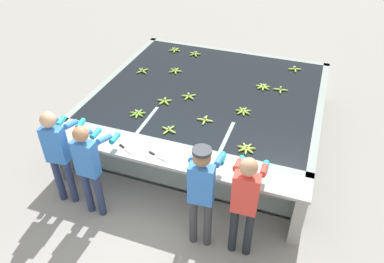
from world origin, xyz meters
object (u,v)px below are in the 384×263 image
Objects in this scene: banana_bunch_floating_7 at (281,90)px; knife_1 at (125,148)px; worker_2 at (202,188)px; banana_bunch_floating_4 at (137,113)px; worker_1 at (89,163)px; banana_bunch_floating_11 at (295,69)px; banana_bunch_floating_1 at (205,120)px; banana_bunch_floating_6 at (189,96)px; banana_bunch_floating_5 at (243,111)px; banana_bunch_floating_12 at (263,87)px; banana_bunch_floating_13 at (246,148)px; knife_0 at (155,155)px; banana_bunch_floating_8 at (175,50)px; banana_bunch_floating_3 at (142,71)px; banana_bunch_floating_2 at (169,130)px; banana_bunch_ledge_0 at (242,168)px; banana_bunch_floating_9 at (175,71)px; worker_0 at (58,150)px; worker_3 at (245,198)px; banana_bunch_floating_10 at (165,101)px.

banana_bunch_floating_7 is 3.13m from knife_1.
worker_2 reaches higher than banana_bunch_floating_7.
banana_bunch_floating_4 reaches higher than knife_1.
banana_bunch_floating_11 is at bearing 59.21° from worker_1.
banana_bunch_floating_6 is (-0.50, 0.61, -0.00)m from banana_bunch_floating_1.
banana_bunch_floating_5 and banana_bunch_floating_12 have the same top height.
banana_bunch_floating_13 is 0.82× the size of knife_0.
banana_bunch_floating_8 is 3.65m from banana_bunch_floating_13.
banana_bunch_floating_3 is 3.04m from banana_bunch_floating_13.
banana_bunch_floating_2 is 1.00× the size of banana_bunch_floating_11.
banana_bunch_floating_7 is 2.66m from banana_bunch_floating_8.
banana_bunch_floating_2 is 2.35m from banana_bunch_floating_7.
banana_bunch_floating_1 is 1.02× the size of banana_bunch_floating_8.
banana_bunch_floating_4 is at bearing -138.49° from banana_bunch_floating_12.
banana_bunch_floating_11 is (0.62, 1.86, 0.00)m from banana_bunch_floating_5.
banana_bunch_floating_2 is at bearing 159.30° from banana_bunch_ledge_0.
banana_bunch_floating_8 is 0.81× the size of knife_0.
knife_1 is (0.21, -2.52, -0.01)m from banana_bunch_floating_9.
banana_bunch_ledge_0 is (0.37, 0.64, -0.09)m from worker_2.
worker_1 is at bearing -119.92° from knife_1.
banana_bunch_floating_3 is at bearing -160.02° from banana_bunch_floating_9.
worker_0 is 2.30m from banana_bunch_floating_1.
banana_bunch_floating_8 is (-2.50, 3.90, -0.07)m from worker_3.
knife_1 is at bearing 166.59° from worker_3.
banana_bunch_floating_6 is 1.71m from banana_bunch_floating_13.
banana_bunch_floating_4 is (0.06, 1.38, -0.03)m from worker_1.
banana_bunch_ledge_0 reaches higher than banana_bunch_floating_12.
banana_bunch_floating_13 is (-0.22, 1.05, -0.07)m from worker_3.
worker_1 is 3.51m from banana_bunch_floating_12.
worker_0 is 3.00m from banana_bunch_floating_5.
banana_bunch_floating_10 is at bearing -134.79° from banana_bunch_floating_11.
worker_3 is at bearing -91.85° from banana_bunch_floating_11.
banana_bunch_floating_7 and banana_bunch_floating_9 have the same top height.
knife_1 is (0.58, -3.44, -0.01)m from banana_bunch_floating_8.
worker_3 is 4.63m from banana_bunch_floating_8.
banana_bunch_floating_5 is at bearing 88.39° from worker_2.
banana_bunch_floating_1 is at bearing 50.51° from knife_1.
banana_bunch_floating_9 is 0.98× the size of banana_bunch_floating_12.
banana_bunch_ledge_0 reaches higher than banana_bunch_floating_13.
banana_bunch_floating_4 is at bearing -82.14° from banana_bunch_floating_8.
banana_bunch_floating_1 and banana_bunch_floating_13 have the same top height.
worker_0 is 5.88× the size of banana_bunch_floating_11.
knife_0 is at bearing -119.67° from banana_bunch_floating_7.
worker_0 is at bearing -138.91° from banana_bunch_floating_5.
banana_bunch_floating_6 is 0.85× the size of knife_1.
banana_bunch_floating_7 is at bearing 83.84° from banana_bunch_floating_13.
knife_0 is at bearing 18.12° from worker_0.
banana_bunch_floating_8 is (-1.02, 2.81, -0.00)m from banana_bunch_floating_2.
banana_bunch_floating_11 is (0.68, 3.90, -0.10)m from worker_2.
knife_0 is (-1.41, -2.47, -0.01)m from banana_bunch_floating_7.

